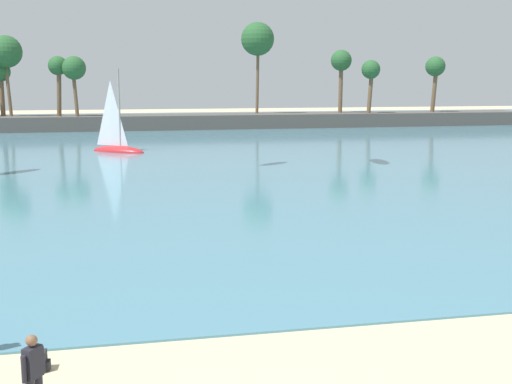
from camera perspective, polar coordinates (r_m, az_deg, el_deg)
The scene contains 5 objects.
sea at distance 68.38m, azimuth -10.47°, elevation 4.58°, with size 220.00×106.75×0.06m, color teal.
palm_headland at distance 81.64m, azimuth -10.61°, elevation 7.18°, with size 103.87×6.23×13.27m.
person_rigging_by_gear at distance 12.80m, azimuth -18.94°, elevation -14.99°, with size 0.36×0.47×1.67m.
backpack_spare at distance 15.04m, azimuth -18.25°, elevation -13.95°, with size 0.29×0.31×0.44m.
sailboat_near_shore at distance 56.54m, azimuth -12.10°, elevation 4.16°, with size 5.03×4.39×7.49m.
Camera 1 is at (-1.49, -6.79, 6.16)m, focal length 45.55 mm.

